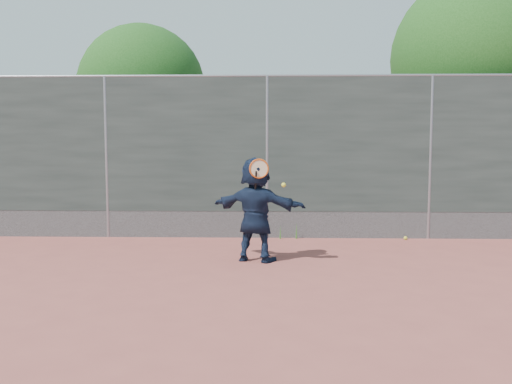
{
  "coord_description": "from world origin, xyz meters",
  "views": [
    {
      "loc": [
        0.1,
        -7.06,
        1.89
      ],
      "look_at": [
        -0.15,
        1.49,
        1.06
      ],
      "focal_mm": 40.0,
      "sensor_mm": 36.0,
      "label": 1
    }
  ],
  "objects": [
    {
      "name": "weed_clump",
      "position": [
        0.29,
        3.38,
        0.13
      ],
      "size": [
        0.68,
        0.07,
        0.3
      ],
      "color": "#387226",
      "rests_on": "ground"
    },
    {
      "name": "player",
      "position": [
        -0.15,
        1.49,
        0.79
      ],
      "size": [
        1.54,
        0.92,
        1.59
      ],
      "primitive_type": "imported",
      "rotation": [
        0.0,
        0.0,
        2.81
      ],
      "color": "#142038",
      "rests_on": "ground"
    },
    {
      "name": "ball_ground",
      "position": [
        2.55,
        3.34,
        0.03
      ],
      "size": [
        0.07,
        0.07,
        0.07
      ],
      "primitive_type": "sphere",
      "color": "yellow",
      "rests_on": "ground"
    },
    {
      "name": "fence",
      "position": [
        -0.0,
        3.5,
        1.58
      ],
      "size": [
        20.0,
        0.06,
        3.03
      ],
      "color": "#38423D",
      "rests_on": "ground"
    },
    {
      "name": "swing_action",
      "position": [
        -0.06,
        1.29,
        1.38
      ],
      "size": [
        0.54,
        0.19,
        0.51
      ],
      "color": "#CC4D13",
      "rests_on": "ground"
    },
    {
      "name": "tree_right",
      "position": [
        4.68,
        5.75,
        3.49
      ],
      "size": [
        3.78,
        3.6,
        5.39
      ],
      "color": "#382314",
      "rests_on": "ground"
    },
    {
      "name": "tree_left",
      "position": [
        -2.85,
        6.55,
        2.94
      ],
      "size": [
        3.15,
        3.0,
        4.53
      ],
      "color": "#382314",
      "rests_on": "ground"
    },
    {
      "name": "ground",
      "position": [
        0.0,
        0.0,
        0.0
      ],
      "size": [
        80.0,
        80.0,
        0.0
      ],
      "primitive_type": "plane",
      "color": "#9E4C42",
      "rests_on": "ground"
    }
  ]
}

